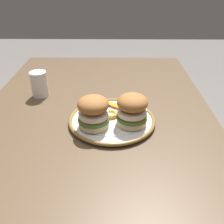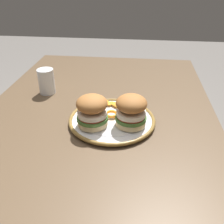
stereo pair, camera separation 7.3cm
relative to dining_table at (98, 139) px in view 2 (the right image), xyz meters
name	(u,v)px [view 2 (the right image)]	position (x,y,z in m)	size (l,w,h in m)	color
dining_table	(98,139)	(0.00, 0.00, 0.00)	(1.27, 0.83, 0.75)	brown
dinner_plate	(112,120)	(0.05, 0.06, 0.12)	(0.29, 0.29, 0.02)	white
sandwich_half_left	(131,110)	(0.08, 0.12, 0.18)	(0.11, 0.11, 0.10)	beige
sandwich_half_right	(93,110)	(0.09, 0.00, 0.18)	(0.11, 0.11, 0.10)	beige
orange_peel_curled	(92,109)	(0.00, -0.02, 0.13)	(0.07, 0.07, 0.01)	orange
orange_peel_strip_long	(104,102)	(-0.05, 0.02, 0.13)	(0.07, 0.07, 0.01)	orange
orange_peel_strip_short	(117,105)	(-0.04, 0.07, 0.13)	(0.07, 0.08, 0.01)	orange
orange_peel_small_curl	(111,114)	(0.03, 0.05, 0.13)	(0.07, 0.07, 0.01)	orange
drinking_glass	(47,83)	(-0.15, -0.23, 0.15)	(0.06, 0.06, 0.10)	white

